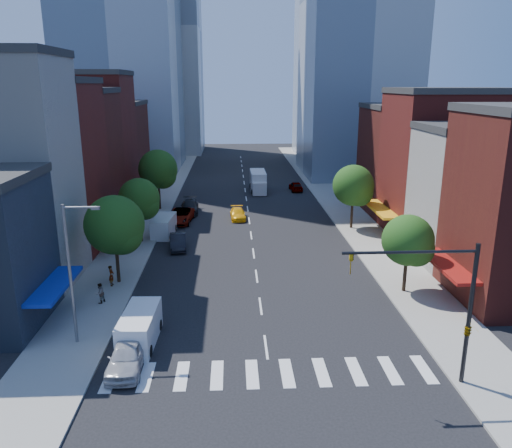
# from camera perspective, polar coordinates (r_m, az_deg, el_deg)

# --- Properties ---
(ground) EXTENTS (220.00, 220.00, 0.00)m
(ground) POSITION_cam_1_polar(r_m,az_deg,el_deg) (32.35, 1.15, -13.87)
(ground) COLOR black
(ground) RESTS_ON ground
(sidewalk_left) EXTENTS (5.00, 120.00, 0.15)m
(sidewalk_left) POSITION_cam_1_polar(r_m,az_deg,el_deg) (70.67, -11.26, 2.44)
(sidewalk_left) COLOR gray
(sidewalk_left) RESTS_ON ground
(sidewalk_right) EXTENTS (5.00, 120.00, 0.15)m
(sidewalk_right) POSITION_cam_1_polar(r_m,az_deg,el_deg) (71.38, 9.02, 2.68)
(sidewalk_right) COLOR gray
(sidewalk_right) RESTS_ON ground
(crosswalk) EXTENTS (19.00, 3.00, 0.01)m
(crosswalk) POSITION_cam_1_polar(r_m,az_deg,el_deg) (29.79, 1.56, -16.72)
(crosswalk) COLOR silver
(crosswalk) RESTS_ON ground
(bldg_left_2) EXTENTS (12.00, 9.00, 16.00)m
(bldg_left_2) POSITION_cam_1_polar(r_m,az_deg,el_deg) (52.75, -23.99, 5.69)
(bldg_left_2) COLOR maroon
(bldg_left_2) RESTS_ON ground
(bldg_left_3) EXTENTS (12.00, 8.00, 15.00)m
(bldg_left_3) POSITION_cam_1_polar(r_m,az_deg,el_deg) (60.73, -21.14, 6.67)
(bldg_left_3) COLOR #541915
(bldg_left_3) RESTS_ON ground
(bldg_left_4) EXTENTS (12.00, 9.00, 17.00)m
(bldg_left_4) POSITION_cam_1_polar(r_m,az_deg,el_deg) (68.66, -19.06, 8.65)
(bldg_left_4) COLOR maroon
(bldg_left_4) RESTS_ON ground
(bldg_left_5) EXTENTS (12.00, 10.00, 13.00)m
(bldg_left_5) POSITION_cam_1_polar(r_m,az_deg,el_deg) (78.00, -17.03, 8.09)
(bldg_left_5) COLOR #541915
(bldg_left_5) RESTS_ON ground
(bldg_right_1) EXTENTS (12.00, 8.00, 12.00)m
(bldg_right_1) POSITION_cam_1_polar(r_m,az_deg,el_deg) (49.82, 24.81, 2.72)
(bldg_right_1) COLOR beige
(bldg_right_1) RESTS_ON ground
(bldg_right_2) EXTENTS (12.00, 10.00, 15.00)m
(bldg_right_2) POSITION_cam_1_polar(r_m,az_deg,el_deg) (57.53, 20.94, 6.24)
(bldg_right_2) COLOR maroon
(bldg_right_2) RESTS_ON ground
(bldg_right_3) EXTENTS (12.00, 10.00, 13.00)m
(bldg_right_3) POSITION_cam_1_polar(r_m,az_deg,el_deg) (66.85, 17.50, 6.88)
(bldg_right_3) COLOR #541915
(bldg_right_3) RESTS_ON ground
(tower_far_w) EXTENTS (18.00, 18.00, 56.00)m
(tower_far_w) POSITION_cam_1_polar(r_m,az_deg,el_deg) (124.66, -10.87, 21.03)
(tower_far_w) COLOR #9EA5AD
(tower_far_w) RESTS_ON ground
(traffic_signal) EXTENTS (7.24, 2.24, 8.00)m
(traffic_signal) POSITION_cam_1_polar(r_m,az_deg,el_deg) (28.94, 22.21, -9.65)
(traffic_signal) COLOR black
(traffic_signal) RESTS_ON sidewalk_right
(streetlight) EXTENTS (2.25, 0.25, 9.00)m
(streetlight) POSITION_cam_1_polar(r_m,az_deg,el_deg) (32.48, -20.25, -4.53)
(streetlight) COLOR slate
(streetlight) RESTS_ON sidewalk_left
(tree_left_near) EXTENTS (4.80, 4.80, 7.30)m
(tree_left_near) POSITION_cam_1_polar(r_m,az_deg,el_deg) (41.60, -15.67, -0.36)
(tree_left_near) COLOR black
(tree_left_near) RESTS_ON sidewalk_left
(tree_left_mid) EXTENTS (4.20, 4.20, 6.65)m
(tree_left_mid) POSITION_cam_1_polar(r_m,az_deg,el_deg) (52.12, -13.06, 2.64)
(tree_left_mid) COLOR black
(tree_left_mid) RESTS_ON sidewalk_left
(tree_left_far) EXTENTS (5.00, 5.00, 7.75)m
(tree_left_far) POSITION_cam_1_polar(r_m,az_deg,el_deg) (65.55, -11.00, 6.00)
(tree_left_far) COLOR black
(tree_left_far) RESTS_ON sidewalk_left
(tree_right_near) EXTENTS (4.00, 4.00, 6.20)m
(tree_right_near) POSITION_cam_1_polar(r_m,az_deg,el_deg) (40.25, 17.19, -2.02)
(tree_right_near) COLOR black
(tree_right_near) RESTS_ON sidewalk_right
(tree_right_far) EXTENTS (4.60, 4.60, 7.20)m
(tree_right_far) POSITION_cam_1_polar(r_m,az_deg,el_deg) (56.77, 11.22, 4.16)
(tree_right_far) COLOR black
(tree_right_far) RESTS_ON sidewalk_right
(parked_car_front) EXTENTS (1.94, 4.83, 1.65)m
(parked_car_front) POSITION_cam_1_polar(r_m,az_deg,el_deg) (30.78, -14.51, -14.33)
(parked_car_front) COLOR #AEAFB3
(parked_car_front) RESTS_ON ground
(parked_car_second) EXTENTS (2.04, 4.57, 1.46)m
(parked_car_second) POSITION_cam_1_polar(r_m,az_deg,el_deg) (50.58, -8.90, -2.00)
(parked_car_second) COLOR black
(parked_car_second) RESTS_ON ground
(parked_car_third) EXTENTS (3.31, 6.17, 1.65)m
(parked_car_third) POSITION_cam_1_polar(r_m,az_deg,el_deg) (59.97, -8.65, 0.93)
(parked_car_third) COLOR #999999
(parked_car_third) RESTS_ON ground
(parked_car_rear) EXTENTS (2.46, 5.55, 1.58)m
(parked_car_rear) POSITION_cam_1_polar(r_m,az_deg,el_deg) (64.54, -7.60, 2.00)
(parked_car_rear) COLOR black
(parked_car_rear) RESTS_ON ground
(cargo_van_near) EXTENTS (2.20, 5.05, 2.12)m
(cargo_van_near) POSITION_cam_1_polar(r_m,az_deg,el_deg) (33.07, -13.19, -11.56)
(cargo_van_near) COLOR white
(cargo_van_near) RESTS_ON ground
(cargo_van_far) EXTENTS (2.34, 5.05, 2.10)m
(cargo_van_far) POSITION_cam_1_polar(r_m,az_deg,el_deg) (55.08, -10.51, -0.26)
(cargo_van_far) COLOR silver
(cargo_van_far) RESTS_ON ground
(taxi) EXTENTS (2.00, 4.46, 1.27)m
(taxi) POSITION_cam_1_polar(r_m,az_deg,el_deg) (60.97, -2.09, 1.16)
(taxi) COLOR #FFB90D
(taxi) RESTS_ON ground
(traffic_car_oncoming) EXTENTS (1.89, 4.30, 1.37)m
(traffic_car_oncoming) POSITION_cam_1_polar(r_m,az_deg,el_deg) (77.06, -0.02, 4.31)
(traffic_car_oncoming) COLOR black
(traffic_car_oncoming) RESTS_ON ground
(traffic_car_far) EXTENTS (1.94, 4.33, 1.45)m
(traffic_car_far) POSITION_cam_1_polar(r_m,az_deg,el_deg) (77.35, 4.57, 4.33)
(traffic_car_far) COLOR #999999
(traffic_car_far) RESTS_ON ground
(box_truck) EXTENTS (2.39, 7.48, 3.00)m
(box_truck) POSITION_cam_1_polar(r_m,az_deg,el_deg) (76.74, 0.25, 4.82)
(box_truck) COLOR silver
(box_truck) RESTS_ON ground
(pedestrian_near) EXTENTS (0.41, 0.62, 1.69)m
(pedestrian_near) POSITION_cam_1_polar(r_m,az_deg,el_deg) (42.28, -16.20, -5.68)
(pedestrian_near) COLOR #999999
(pedestrian_near) RESTS_ON sidewalk_left
(pedestrian_far) EXTENTS (0.90, 0.95, 1.56)m
(pedestrian_far) POSITION_cam_1_polar(r_m,az_deg,el_deg) (39.29, -17.41, -7.55)
(pedestrian_far) COLOR #999999
(pedestrian_far) RESTS_ON sidewalk_left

